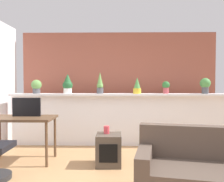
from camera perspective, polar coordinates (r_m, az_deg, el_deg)
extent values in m
cube|color=white|center=(4.89, 1.73, -7.30)|extent=(4.52, 0.16, 1.06)
cube|color=white|center=(4.79, 1.75, -0.89)|extent=(4.52, 0.36, 0.04)
cube|color=#9E5442|center=(5.42, 1.67, 1.30)|extent=(4.52, 0.10, 2.50)
cylinder|color=#4C4C51|center=(5.07, -18.35, -0.01)|extent=(0.15, 0.15, 0.11)
sphere|color=#669E4C|center=(5.07, -18.37, 1.48)|extent=(0.21, 0.21, 0.21)
cylinder|color=silver|center=(4.91, -11.01, 0.02)|extent=(0.17, 0.17, 0.11)
sphere|color=#235B2D|center=(4.91, -11.02, 1.39)|extent=(0.21, 0.21, 0.21)
cone|color=#235B2D|center=(4.91, -11.03, 3.06)|extent=(0.18, 0.18, 0.20)
cylinder|color=#4C4C51|center=(4.79, -3.02, 0.08)|extent=(0.14, 0.14, 0.12)
sphere|color=#669E4C|center=(4.79, -3.02, 1.30)|extent=(0.14, 0.14, 0.14)
cone|color=#669E4C|center=(4.79, -3.02, 3.20)|extent=(0.12, 0.12, 0.26)
cylinder|color=gold|center=(4.77, 6.29, 0.00)|extent=(0.17, 0.17, 0.11)
cone|color=#4C9347|center=(4.77, 6.30, 2.07)|extent=(0.14, 0.14, 0.23)
cylinder|color=#B7474C|center=(4.92, 13.31, 0.08)|extent=(0.12, 0.12, 0.12)
sphere|color=#2D7033|center=(4.92, 13.32, 1.48)|extent=(0.16, 0.16, 0.16)
cylinder|color=#4C4C51|center=(5.10, 22.24, 0.13)|extent=(0.14, 0.14, 0.14)
sphere|color=#4C9347|center=(5.10, 22.26, 1.82)|extent=(0.22, 0.22, 0.22)
cylinder|color=brown|center=(3.81, -16.06, -12.73)|extent=(0.04, 0.04, 0.71)
cylinder|color=brown|center=(4.64, -26.26, -10.20)|extent=(0.04, 0.04, 0.71)
cylinder|color=brown|center=(4.28, -14.05, -11.07)|extent=(0.04, 0.04, 0.71)
cube|color=brown|center=(4.14, -21.75, -6.33)|extent=(1.10, 0.60, 0.04)
cube|color=black|center=(4.17, -20.57, -3.77)|extent=(0.48, 0.04, 0.32)
cube|color=#4C4238|center=(3.78, -0.82, -14.42)|extent=(0.40, 0.40, 0.50)
cube|color=black|center=(3.60, -0.92, -15.28)|extent=(0.28, 0.04, 0.28)
cylinder|color=#CC3D47|center=(3.75, -1.37, -9.66)|extent=(0.09, 0.09, 0.12)
cube|color=brown|center=(3.06, 22.00, -11.76)|extent=(1.56, 0.46, 0.40)
cube|color=brown|center=(2.77, 8.11, -15.71)|extent=(0.30, 0.78, 0.16)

